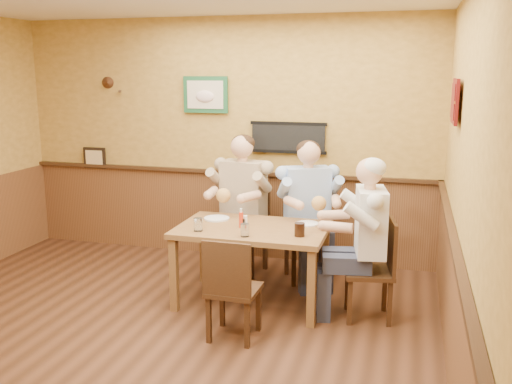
% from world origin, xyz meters
% --- Properties ---
extents(room, '(5.02, 5.03, 2.81)m').
position_xyz_m(room, '(0.14, 0.17, 1.69)').
color(room, '#371E10').
rests_on(room, ground).
extents(dining_table, '(1.40, 0.90, 0.75)m').
position_xyz_m(dining_table, '(0.74, 1.14, 0.66)').
color(dining_table, brown).
rests_on(dining_table, ground).
extents(chair_back_left, '(0.51, 0.51, 0.96)m').
position_xyz_m(chair_back_left, '(0.41, 1.93, 0.48)').
color(chair_back_left, '#3E2613').
rests_on(chair_back_left, ground).
extents(chair_back_right, '(0.57, 0.57, 0.94)m').
position_xyz_m(chair_back_right, '(1.12, 1.89, 0.47)').
color(chair_back_right, '#3E2613').
rests_on(chair_back_right, ground).
extents(chair_right_end, '(0.49, 0.49, 0.92)m').
position_xyz_m(chair_right_end, '(1.83, 1.08, 0.46)').
color(chair_right_end, '#3E2613').
rests_on(chair_right_end, ground).
extents(chair_near_side, '(0.41, 0.41, 0.88)m').
position_xyz_m(chair_near_side, '(0.79, 0.39, 0.44)').
color(chair_near_side, '#3E2613').
rests_on(chair_near_side, ground).
extents(diner_tan_shirt, '(0.73, 0.73, 1.37)m').
position_xyz_m(diner_tan_shirt, '(0.41, 1.93, 0.69)').
color(diner_tan_shirt, tan).
rests_on(diner_tan_shirt, ground).
extents(diner_blue_polo, '(0.82, 0.82, 1.34)m').
position_xyz_m(diner_blue_polo, '(1.12, 1.89, 0.67)').
color(diner_blue_polo, '#91ACD9').
rests_on(diner_blue_polo, ground).
extents(diner_white_elder, '(0.70, 0.70, 1.31)m').
position_xyz_m(diner_white_elder, '(1.83, 1.08, 0.66)').
color(diner_white_elder, silver).
rests_on(diner_white_elder, ground).
extents(water_glass_left, '(0.11, 0.11, 0.12)m').
position_xyz_m(water_glass_left, '(0.29, 0.88, 0.81)').
color(water_glass_left, white).
rests_on(water_glass_left, dining_table).
extents(water_glass_mid, '(0.10, 0.10, 0.12)m').
position_xyz_m(water_glass_mid, '(0.76, 0.82, 0.81)').
color(water_glass_mid, white).
rests_on(water_glass_mid, dining_table).
extents(cola_tumbler, '(0.12, 0.12, 0.12)m').
position_xyz_m(cola_tumbler, '(1.22, 0.96, 0.81)').
color(cola_tumbler, black).
rests_on(cola_tumbler, dining_table).
extents(hot_sauce_bottle, '(0.05, 0.05, 0.17)m').
position_xyz_m(hot_sauce_bottle, '(0.64, 1.10, 0.83)').
color(hot_sauce_bottle, red).
rests_on(hot_sauce_bottle, dining_table).
extents(salt_shaker, '(0.05, 0.05, 0.10)m').
position_xyz_m(salt_shaker, '(0.66, 1.15, 0.80)').
color(salt_shaker, white).
rests_on(salt_shaker, dining_table).
extents(pepper_shaker, '(0.04, 0.04, 0.08)m').
position_xyz_m(pepper_shaker, '(0.66, 1.10, 0.79)').
color(pepper_shaker, black).
rests_on(pepper_shaker, dining_table).
extents(plate_far_left, '(0.30, 0.30, 0.02)m').
position_xyz_m(plate_far_left, '(0.32, 1.33, 0.76)').
color(plate_far_left, silver).
rests_on(plate_far_left, dining_table).
extents(plate_far_right, '(0.24, 0.24, 0.01)m').
position_xyz_m(plate_far_right, '(1.22, 1.38, 0.76)').
color(plate_far_right, white).
rests_on(plate_far_right, dining_table).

